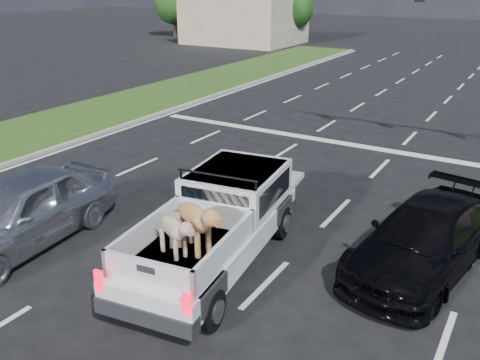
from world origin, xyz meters
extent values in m
plane|color=black|center=(0.00, 0.00, 0.00)|extent=(160.00, 160.00, 0.00)
cube|color=silver|center=(-5.25, 6.00, 0.01)|extent=(0.12, 60.00, 0.01)
cube|color=silver|center=(-1.75, 6.00, 0.01)|extent=(0.12, 60.00, 0.01)
cube|color=silver|center=(1.75, 6.00, 0.01)|extent=(0.12, 60.00, 0.01)
cube|color=silver|center=(-8.80, 6.00, 0.01)|extent=(0.15, 60.00, 0.01)
cube|color=silver|center=(0.00, 10.00, 0.01)|extent=(17.00, 0.45, 0.01)
cube|color=#224314|center=(-11.50, 6.00, 0.05)|extent=(5.00, 60.00, 0.10)
cube|color=#9A968D|center=(-9.05, 6.00, 0.07)|extent=(0.15, 60.00, 0.14)
cube|color=#C5B196|center=(-20.00, 36.00, 2.20)|extent=(10.00, 8.00, 4.40)
cylinder|color=#332114|center=(-30.00, 38.00, 1.08)|extent=(0.44, 0.44, 2.16)
sphere|color=#0E350E|center=(-30.00, 38.00, 3.30)|extent=(4.20, 4.20, 4.20)
cylinder|color=#332114|center=(-24.00, 38.00, 1.08)|extent=(0.44, 0.44, 2.16)
sphere|color=#0E350E|center=(-24.00, 38.00, 3.30)|extent=(4.20, 4.20, 4.20)
cylinder|color=#332114|center=(-16.00, 38.00, 1.08)|extent=(0.44, 0.44, 2.16)
sphere|color=#0E350E|center=(-16.00, 38.00, 3.30)|extent=(4.20, 4.20, 4.20)
cylinder|color=black|center=(-0.21, -1.97, 0.39)|extent=(0.39, 0.81, 0.78)
cylinder|color=black|center=(1.56, -1.74, 0.39)|extent=(0.39, 0.81, 0.78)
cylinder|color=black|center=(-0.71, 1.78, 0.39)|extent=(0.39, 0.81, 0.78)
cylinder|color=black|center=(1.06, 2.02, 0.39)|extent=(0.39, 0.81, 0.78)
cube|color=silver|center=(0.42, 0.07, 0.68)|extent=(2.64, 5.64, 0.53)
cube|color=silver|center=(0.25, 1.34, 1.38)|extent=(2.18, 2.58, 0.88)
cube|color=black|center=(0.40, 0.19, 1.41)|extent=(1.58, 0.24, 0.63)
cylinder|color=black|center=(0.39, 0.33, 2.03)|extent=(1.83, 0.29, 0.05)
cube|color=black|center=(0.58, -1.12, 0.91)|extent=(2.15, 2.83, 0.06)
cube|color=silver|center=(-0.28, -1.23, 1.21)|extent=(0.43, 2.60, 0.53)
cube|color=silver|center=(1.44, -1.00, 1.21)|extent=(0.43, 2.60, 0.53)
cube|color=silver|center=(0.75, -2.37, 1.21)|extent=(1.82, 0.32, 0.53)
cube|color=red|center=(-0.09, -2.70, 0.97)|extent=(0.17, 0.08, 0.41)
cube|color=red|center=(1.64, -2.47, 0.97)|extent=(0.17, 0.08, 0.41)
cube|color=black|center=(0.76, -2.52, 0.49)|extent=(1.99, 0.56, 0.31)
imported|color=silver|center=(-3.96, -1.38, 0.85)|extent=(2.45, 5.13, 1.69)
imported|color=black|center=(4.33, 2.31, 0.71)|extent=(2.80, 5.18, 1.43)
camera|label=1|loc=(5.89, -7.90, 5.85)|focal=38.00mm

